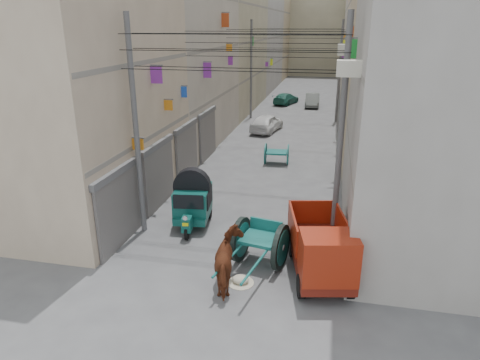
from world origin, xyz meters
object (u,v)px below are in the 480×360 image
(distant_car_white, at_px, (267,123))
(distant_car_green, at_px, (286,99))
(mini_truck, at_px, (322,254))
(feed_sack, at_px, (241,279))
(auto_rickshaw, at_px, (193,200))
(distant_car_grey, at_px, (312,100))
(tonga_cart, at_px, (260,242))
(second_cart, at_px, (277,153))
(horse, at_px, (230,262))

(distant_car_white, bearing_deg, distant_car_green, -79.00)
(mini_truck, height_order, feed_sack, mini_truck)
(auto_rickshaw, xyz_separation_m, distant_car_grey, (3.15, 27.77, -0.44))
(distant_car_grey, bearing_deg, distant_car_green, 160.70)
(auto_rickshaw, bearing_deg, distant_car_white, 81.23)
(tonga_cart, bearing_deg, mini_truck, -7.27)
(tonga_cart, xyz_separation_m, feed_sack, (-0.39, -1.27, -0.67))
(feed_sack, bearing_deg, tonga_cart, 73.01)
(feed_sack, height_order, distant_car_green, distant_car_green)
(second_cart, height_order, distant_car_green, second_cart)
(auto_rickshaw, bearing_deg, horse, -65.26)
(tonga_cart, bearing_deg, auto_rickshaw, 153.64)
(auto_rickshaw, distance_m, feed_sack, 4.69)
(mini_truck, bearing_deg, feed_sack, -178.47)
(mini_truck, height_order, distant_car_white, mini_truck)
(auto_rickshaw, bearing_deg, distant_car_grey, 76.17)
(horse, height_order, distant_car_white, horse)
(mini_truck, relative_size, distant_car_green, 1.02)
(auto_rickshaw, height_order, second_cart, auto_rickshaw)
(auto_rickshaw, distance_m, distant_car_green, 28.64)
(distant_car_green, bearing_deg, tonga_cart, 112.27)
(feed_sack, distance_m, distant_car_white, 20.23)
(tonga_cart, relative_size, distant_car_grey, 0.95)
(second_cart, bearing_deg, tonga_cart, -88.32)
(second_cart, distance_m, distant_car_grey, 19.18)
(auto_rickshaw, relative_size, distant_car_grey, 0.69)
(mini_truck, height_order, horse, mini_truck)
(distant_car_grey, bearing_deg, distant_car_white, -105.18)
(second_cart, height_order, distant_car_white, distant_car_white)
(distant_car_green, bearing_deg, distant_car_white, 107.16)
(mini_truck, bearing_deg, horse, -175.50)
(feed_sack, bearing_deg, mini_truck, 13.49)
(tonga_cart, distance_m, distant_car_white, 19.02)
(horse, relative_size, distant_car_grey, 0.53)
(mini_truck, bearing_deg, second_cart, 92.22)
(tonga_cart, relative_size, distant_car_green, 0.94)
(tonga_cart, bearing_deg, second_cart, 106.20)
(tonga_cart, xyz_separation_m, horse, (-0.67, -1.49, 0.05))
(distant_car_white, relative_size, distant_car_grey, 1.04)
(auto_rickshaw, distance_m, distant_car_grey, 27.95)
(horse, xyz_separation_m, distant_car_white, (-2.05, 20.31, -0.18))
(auto_rickshaw, xyz_separation_m, mini_truck, (5.16, -3.11, -0.07))
(second_cart, height_order, feed_sack, second_cart)
(auto_rickshaw, relative_size, tonga_cart, 0.73)
(second_cart, relative_size, distant_car_green, 0.37)
(second_cart, bearing_deg, mini_truck, -78.94)
(distant_car_green, bearing_deg, auto_rickshaw, 106.44)
(feed_sack, relative_size, distant_car_white, 0.13)
(second_cart, distance_m, distant_car_green, 20.10)
(horse, xyz_separation_m, distant_car_green, (-2.01, 32.54, -0.30))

